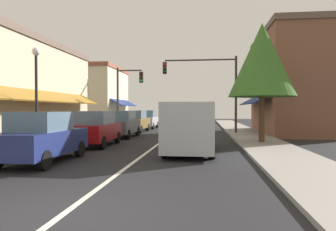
# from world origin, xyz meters

# --- Properties ---
(ground_plane) EXTENTS (80.00, 80.00, 0.00)m
(ground_plane) POSITION_xyz_m (0.00, 18.00, 0.00)
(ground_plane) COLOR black
(sidewalk_left) EXTENTS (2.60, 56.00, 0.12)m
(sidewalk_left) POSITION_xyz_m (-5.50, 18.00, 0.06)
(sidewalk_left) COLOR gray
(sidewalk_left) RESTS_ON ground
(sidewalk_right) EXTENTS (2.60, 56.00, 0.12)m
(sidewalk_right) POSITION_xyz_m (5.50, 18.00, 0.06)
(sidewalk_right) COLOR gray
(sidewalk_right) RESTS_ON ground
(lane_center_stripe) EXTENTS (0.14, 52.00, 0.01)m
(lane_center_stripe) POSITION_xyz_m (0.00, 18.00, 0.00)
(lane_center_stripe) COLOR silver
(lane_center_stripe) RESTS_ON ground
(storefront_left_block) EXTENTS (5.80, 14.20, 6.10)m
(storefront_left_block) POSITION_xyz_m (-9.04, 12.00, 3.05)
(storefront_left_block) COLOR #BCAD8E
(storefront_left_block) RESTS_ON ground
(storefront_right_block) EXTENTS (6.12, 10.20, 7.79)m
(storefront_right_block) POSITION_xyz_m (9.20, 20.00, 3.90)
(storefront_right_block) COLOR brown
(storefront_right_block) RESTS_ON ground
(storefront_far_left) EXTENTS (6.44, 8.20, 6.46)m
(storefront_far_left) POSITION_xyz_m (-9.36, 28.00, 3.24)
(storefront_far_left) COLOR beige
(storefront_far_left) RESTS_ON ground
(parked_car_nearest_left) EXTENTS (1.80, 4.11, 1.77)m
(parked_car_nearest_left) POSITION_xyz_m (-3.14, 5.29, 0.88)
(parked_car_nearest_left) COLOR navy
(parked_car_nearest_left) RESTS_ON ground
(parked_car_second_left) EXTENTS (1.86, 4.14, 1.77)m
(parked_car_second_left) POSITION_xyz_m (-3.05, 10.30, 0.88)
(parked_car_second_left) COLOR maroon
(parked_car_second_left) RESTS_ON ground
(parked_car_third_left) EXTENTS (1.80, 4.11, 1.77)m
(parked_car_third_left) POSITION_xyz_m (-3.04, 15.19, 0.88)
(parked_car_third_left) COLOR #4C5156
(parked_car_third_left) RESTS_ON ground
(parked_car_far_left) EXTENTS (1.86, 4.14, 1.77)m
(parked_car_far_left) POSITION_xyz_m (-3.23, 20.08, 0.88)
(parked_car_far_left) COLOR brown
(parked_car_far_left) RESTS_ON ground
(parked_car_distant_left) EXTENTS (1.80, 4.11, 1.77)m
(parked_car_distant_left) POSITION_xyz_m (-3.17, 25.12, 0.88)
(parked_car_distant_left) COLOR #B7BABF
(parked_car_distant_left) RESTS_ON ground
(van_in_lane) EXTENTS (2.05, 5.20, 2.12)m
(van_in_lane) POSITION_xyz_m (1.87, 8.39, 1.15)
(van_in_lane) COLOR #B2B7BC
(van_in_lane) RESTS_ON ground
(traffic_signal_mast_arm) EXTENTS (5.64, 0.50, 5.89)m
(traffic_signal_mast_arm) POSITION_xyz_m (2.87, 19.00, 4.05)
(traffic_signal_mast_arm) COLOR #333333
(traffic_signal_mast_arm) RESTS_ON ground
(traffic_signal_left_corner) EXTENTS (2.29, 0.50, 5.36)m
(traffic_signal_left_corner) POSITION_xyz_m (-4.07, 20.43, 3.48)
(traffic_signal_left_corner) COLOR #333333
(traffic_signal_left_corner) RESTS_ON ground
(street_lamp_left_near) EXTENTS (0.36, 0.36, 4.55)m
(street_lamp_left_near) POSITION_xyz_m (-4.85, 7.92, 3.09)
(street_lamp_left_near) COLOR black
(street_lamp_left_near) RESTS_ON ground
(tree_right_near) EXTENTS (3.55, 3.55, 6.44)m
(tree_right_near) POSITION_xyz_m (5.49, 12.13, 4.47)
(tree_right_near) COLOR #4C331E
(tree_right_near) RESTS_ON ground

